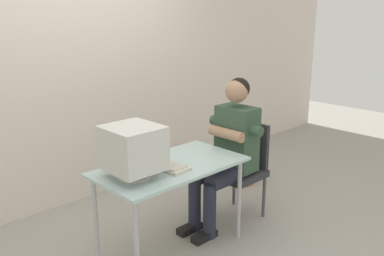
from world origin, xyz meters
name	(u,v)px	position (x,y,z in m)	size (l,w,h in m)	color
ground_plane	(172,248)	(0.00, 0.00, 0.00)	(12.00, 12.00, 0.00)	#9E998E
wall_back	(100,49)	(0.30, 1.40, 1.50)	(8.00, 0.10, 3.00)	beige
desk	(171,174)	(0.00, 0.00, 0.65)	(1.18, 0.63, 0.72)	#B7B7BC
crt_monitor	(134,149)	(-0.34, 0.00, 0.93)	(0.37, 0.38, 0.37)	silver
keyboard	(161,164)	(-0.06, 0.04, 0.74)	(0.21, 0.49, 0.03)	beige
office_chair	(242,165)	(0.87, 0.00, 0.50)	(0.42, 0.42, 0.88)	#4C4C51
person_seated	(228,148)	(0.67, 0.00, 0.71)	(0.72, 0.55, 1.31)	#334C38
potted_plant	(243,156)	(1.45, 0.46, 0.32)	(0.62, 0.62, 0.72)	#9E6647
desk_mug	(143,156)	(-0.11, 0.20, 0.77)	(0.07, 0.08, 0.09)	blue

